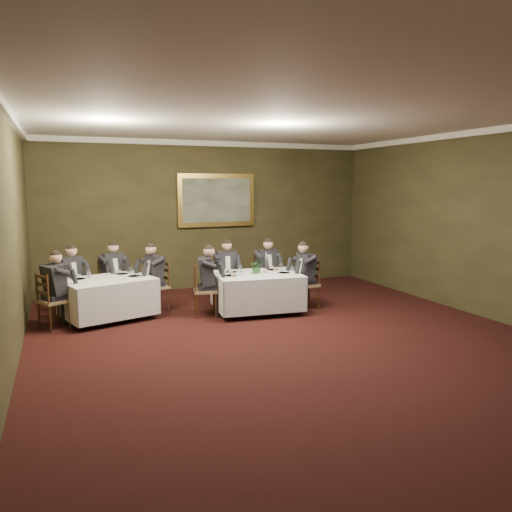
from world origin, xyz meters
TOP-DOWN VIEW (x-y plane):
  - ground at (0.00, 0.00)m, footprint 10.00×10.00m
  - ceiling at (0.00, 0.00)m, footprint 8.00×10.00m
  - back_wall at (0.00, 5.00)m, footprint 8.00×0.10m
  - left_wall at (-4.00, 0.00)m, footprint 0.10×10.00m
  - right_wall at (4.00, 0.00)m, footprint 0.10×10.00m
  - crown_molding at (0.00, 0.00)m, footprint 8.00×10.00m
  - table_main at (0.16, 2.27)m, footprint 1.75×1.40m
  - table_second at (-2.60, 2.78)m, footprint 1.84×1.60m
  - chair_main_backleft at (-0.20, 3.15)m, footprint 0.45×0.43m
  - diner_main_backleft at (-0.20, 3.14)m, footprint 0.43×0.49m
  - chair_main_backright at (0.68, 3.07)m, footprint 0.50×0.48m
  - diner_main_backright at (0.68, 3.06)m, footprint 0.47×0.54m
  - chair_main_endleft at (-0.87, 2.37)m, footprint 0.50×0.52m
  - diner_main_endleft at (-0.86, 2.37)m, footprint 0.55×0.49m
  - chair_main_endright at (1.20, 2.18)m, footprint 0.45×0.47m
  - diner_main_endright at (1.19, 2.18)m, footprint 0.51×0.44m
  - chair_sec_backleft at (-3.24, 3.42)m, footprint 0.60×0.59m
  - diner_sec_backleft at (-3.23, 3.41)m, footprint 0.59×0.62m
  - chair_sec_backright at (-2.44, 3.66)m, footprint 0.58×0.57m
  - diner_sec_backright at (-2.43, 3.65)m, footprint 0.57×0.61m
  - chair_sec_endright at (-1.66, 3.07)m, footprint 0.53×0.55m
  - diner_sec_endright at (-1.67, 3.07)m, footprint 0.58×0.53m
  - chair_sec_endleft at (-3.54, 2.48)m, footprint 0.58×0.59m
  - diner_sec_endleft at (-3.53, 2.49)m, footprint 0.61×0.58m
  - centerpiece at (0.17, 2.30)m, footprint 0.32×0.30m
  - candlestick at (0.37, 2.33)m, footprint 0.06×0.06m
  - place_setting_table_main at (-0.19, 2.68)m, footprint 0.33×0.31m
  - place_setting_table_second at (-3.04, 2.99)m, footprint 0.33×0.31m
  - painting at (0.16, 4.94)m, footprint 1.89×0.09m

SIDE VIEW (x-z plane):
  - ground at x=0.00m, z-range 0.00..0.00m
  - chair_main_backleft at x=-0.20m, z-range -0.22..0.78m
  - chair_main_backright at x=0.68m, z-range -0.22..0.78m
  - chair_main_endleft at x=-0.87m, z-range -0.22..0.78m
  - chair_main_endright at x=1.20m, z-range -0.22..0.78m
  - chair_sec_backleft at x=-3.24m, z-range -0.22..0.78m
  - chair_sec_backright at x=-2.44m, z-range -0.22..0.78m
  - chair_sec_endright at x=-1.66m, z-range -0.22..0.78m
  - chair_sec_endleft at x=-3.54m, z-range -0.22..0.78m
  - table_second at x=-2.60m, z-range 0.12..0.78m
  - table_main at x=0.16m, z-range 0.12..0.78m
  - diner_main_backleft at x=-0.20m, z-range -0.16..1.19m
  - diner_main_backright at x=0.68m, z-range -0.16..1.19m
  - diner_main_endleft at x=-0.86m, z-range -0.16..1.19m
  - diner_main_endright at x=1.19m, z-range -0.16..1.19m
  - diner_sec_backleft at x=-3.23m, z-range -0.16..1.19m
  - diner_sec_backright at x=-2.43m, z-range -0.16..1.19m
  - diner_sec_endright at x=-1.67m, z-range -0.16..1.19m
  - diner_sec_endleft at x=-3.53m, z-range -0.16..1.19m
  - place_setting_table_main at x=-0.19m, z-range 0.73..0.87m
  - place_setting_table_second at x=-3.04m, z-range 0.73..0.87m
  - centerpiece at x=0.17m, z-range 0.76..1.06m
  - candlestick at x=0.37m, z-range 0.71..1.13m
  - back_wall at x=0.00m, z-range 0.00..3.50m
  - left_wall at x=-4.00m, z-range 0.00..3.50m
  - right_wall at x=4.00m, z-range 0.00..3.50m
  - painting at x=0.16m, z-range 1.48..2.74m
  - crown_molding at x=0.00m, z-range 3.38..3.50m
  - ceiling at x=0.00m, z-range 3.45..3.55m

